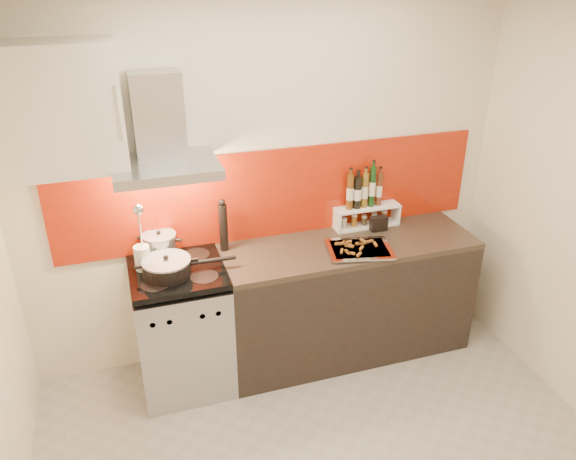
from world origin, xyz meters
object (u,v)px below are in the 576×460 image
object	(u,v)px
counter	(346,298)
pepper_mill	(223,226)
range_stove	(183,329)
baking_tray	(359,249)
stock_pot	(160,245)
saute_pan	(168,267)

from	to	relation	value
counter	pepper_mill	bearing A→B (deg)	168.23
range_stove	baking_tray	world-z (taller)	baking_tray
baking_tray	counter	bearing A→B (deg)	97.35
stock_pot	saute_pan	world-z (taller)	stock_pot
range_stove	counter	size ratio (longest dim) A/B	0.51
baking_tray	pepper_mill	bearing A→B (deg)	160.75
range_stove	baking_tray	distance (m)	1.31
range_stove	pepper_mill	xyz separation A→B (m)	(0.35, 0.18, 0.64)
counter	baking_tray	size ratio (longest dim) A/B	3.69
range_stove	stock_pot	size ratio (longest dim) A/B	4.14
pepper_mill	counter	bearing A→B (deg)	-11.77
pepper_mill	range_stove	bearing A→B (deg)	-152.54
saute_pan	baking_tray	world-z (taller)	saute_pan
stock_pot	baking_tray	size ratio (longest dim) A/B	0.45
pepper_mill	saute_pan	bearing A→B (deg)	-150.14
counter	stock_pot	size ratio (longest dim) A/B	8.18
stock_pot	pepper_mill	xyz separation A→B (m)	(0.42, -0.02, 0.09)
counter	stock_pot	xyz separation A→B (m)	(-1.27, 0.20, 0.54)
saute_pan	pepper_mill	distance (m)	0.48
range_stove	stock_pot	distance (m)	0.59
range_stove	pepper_mill	world-z (taller)	pepper_mill
counter	baking_tray	world-z (taller)	baking_tray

